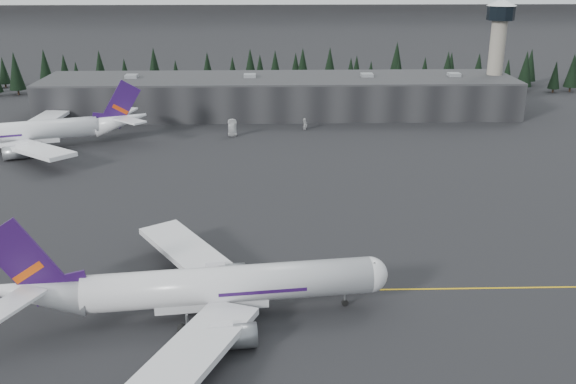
{
  "coord_description": "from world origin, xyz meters",
  "views": [
    {
      "loc": [
        -3.26,
        -93.53,
        50.22
      ],
      "look_at": [
        0.0,
        20.0,
        9.0
      ],
      "focal_mm": 40.0,
      "sensor_mm": 36.0,
      "label": 1
    }
  ],
  "objects_px": {
    "jet_main": "(194,288)",
    "jet_parked": "(36,131)",
    "terminal": "(279,95)",
    "control_tower": "(498,43)",
    "gse_vehicle_a": "(233,134)",
    "gse_vehicle_b": "(305,128)"
  },
  "relations": [
    {
      "from": "jet_main",
      "to": "jet_parked",
      "type": "xyz_separation_m",
      "value": [
        -54.24,
        92.13,
        0.17
      ]
    },
    {
      "from": "terminal",
      "to": "control_tower",
      "type": "xyz_separation_m",
      "value": [
        75.0,
        3.0,
        17.11
      ]
    },
    {
      "from": "terminal",
      "to": "jet_main",
      "type": "relative_size",
      "value": 2.7
    },
    {
      "from": "jet_main",
      "to": "jet_parked",
      "type": "height_order",
      "value": "jet_parked"
    },
    {
      "from": "gse_vehicle_a",
      "to": "gse_vehicle_b",
      "type": "xyz_separation_m",
      "value": [
        22.38,
        7.53,
        -0.13
      ]
    },
    {
      "from": "terminal",
      "to": "jet_parked",
      "type": "xyz_separation_m",
      "value": [
        -68.84,
        -42.47,
        -1.2
      ]
    },
    {
      "from": "gse_vehicle_a",
      "to": "gse_vehicle_b",
      "type": "height_order",
      "value": "gse_vehicle_a"
    },
    {
      "from": "control_tower",
      "to": "jet_main",
      "type": "distance_m",
      "value": 165.24
    },
    {
      "from": "terminal",
      "to": "gse_vehicle_a",
      "type": "distance_m",
      "value": 34.23
    },
    {
      "from": "gse_vehicle_a",
      "to": "gse_vehicle_b",
      "type": "relative_size",
      "value": 1.47
    },
    {
      "from": "terminal",
      "to": "control_tower",
      "type": "bearing_deg",
      "value": 2.29
    },
    {
      "from": "control_tower",
      "to": "jet_parked",
      "type": "bearing_deg",
      "value": -162.46
    },
    {
      "from": "gse_vehicle_b",
      "to": "gse_vehicle_a",
      "type": "bearing_deg",
      "value": -72.22
    },
    {
      "from": "jet_parked",
      "to": "control_tower",
      "type": "bearing_deg",
      "value": 179.11
    },
    {
      "from": "control_tower",
      "to": "gse_vehicle_a",
      "type": "distance_m",
      "value": 98.3
    },
    {
      "from": "jet_parked",
      "to": "gse_vehicle_a",
      "type": "height_order",
      "value": "jet_parked"
    },
    {
      "from": "gse_vehicle_a",
      "to": "jet_parked",
      "type": "bearing_deg",
      "value": -164.82
    },
    {
      "from": "control_tower",
      "to": "terminal",
      "type": "bearing_deg",
      "value": -177.71
    },
    {
      "from": "control_tower",
      "to": "gse_vehicle_a",
      "type": "xyz_separation_m",
      "value": [
        -89.61,
        -33.46,
        -22.64
      ]
    },
    {
      "from": "gse_vehicle_a",
      "to": "gse_vehicle_b",
      "type": "bearing_deg",
      "value": 21.29
    },
    {
      "from": "control_tower",
      "to": "gse_vehicle_a",
      "type": "relative_size",
      "value": 6.84
    },
    {
      "from": "control_tower",
      "to": "jet_main",
      "type": "xyz_separation_m",
      "value": [
        -89.6,
        -137.6,
        -18.47
      ]
    }
  ]
}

